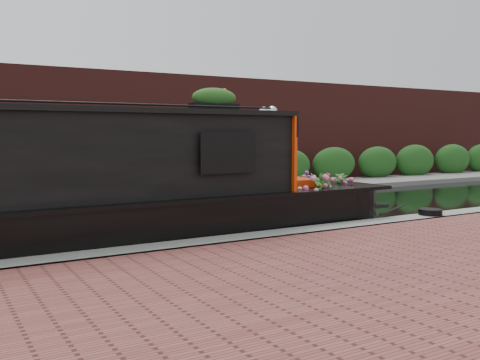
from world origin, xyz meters
TOP-DOWN VIEW (x-y plane):
  - ground at (0.00, 0.00)m, footprint 80.00×80.00m
  - near_bank_coping at (0.00, -3.30)m, footprint 40.00×0.60m
  - near_bank_pavers at (0.00, -7.00)m, footprint 40.00×7.00m
  - far_bank_path at (0.00, 4.20)m, footprint 40.00×2.40m
  - far_hedge at (0.00, 5.10)m, footprint 40.00×1.10m
  - far_brick_wall at (0.00, 7.20)m, footprint 40.00×1.00m
  - narrowboat at (-3.40, -1.87)m, footprint 12.83×2.45m
  - rope_fender at (3.48, -1.87)m, footprint 0.33×0.45m
  - coiled_mooring_rope at (4.11, -3.25)m, footprint 0.48×0.48m

SIDE VIEW (x-z plane):
  - ground at x=0.00m, z-range 0.00..0.00m
  - near_bank_coping at x=0.00m, z-range -0.25..0.25m
  - near_bank_pavers at x=0.00m, z-range -0.25..0.25m
  - far_bank_path at x=0.00m, z-range -0.17..0.17m
  - far_hedge at x=0.00m, z-range -1.40..1.40m
  - far_brick_wall at x=0.00m, z-range -4.00..4.00m
  - rope_fender at x=3.48m, z-range 0.00..0.33m
  - coiled_mooring_rope at x=4.11m, z-range 0.25..0.37m
  - narrowboat at x=-3.40m, z-range -0.61..2.39m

